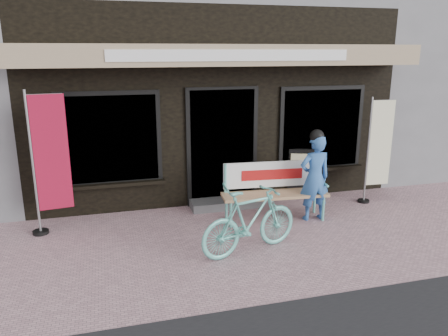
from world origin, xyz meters
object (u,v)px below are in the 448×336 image
object	(u,v)px
nobori_red	(49,161)
menu_stand	(301,173)
person	(315,176)
nobori_cream	(378,149)
bicycle	(250,221)
bench	(274,186)

from	to	relation	value
nobori_red	menu_stand	size ratio (longest dim) A/B	2.31
person	nobori_cream	size ratio (longest dim) A/B	0.78
bicycle	nobori_cream	bearing A→B (deg)	-80.50
bench	bicycle	bearing A→B (deg)	-119.77
nobori_cream	bench	bearing A→B (deg)	-170.00
person	nobori_cream	distance (m)	1.66
person	menu_stand	bearing A→B (deg)	75.47
bicycle	menu_stand	size ratio (longest dim) A/B	1.61
person	bicycle	size ratio (longest dim) A/B	0.99
bicycle	nobori_cream	size ratio (longest dim) A/B	0.79
nobori_red	bench	bearing A→B (deg)	-13.44
person	nobori_red	xyz separation A→B (m)	(-4.24, 0.60, 0.40)
bicycle	nobori_red	distance (m)	3.25
bench	nobori_cream	world-z (taller)	nobori_cream
bicycle	nobori_cream	xyz separation A→B (m)	(3.01, 1.45, 0.56)
nobori_red	nobori_cream	size ratio (longest dim) A/B	1.13
nobori_cream	menu_stand	bearing A→B (deg)	158.09
person	bench	bearing A→B (deg)	158.37
bicycle	nobori_cream	distance (m)	3.38
nobori_cream	menu_stand	xyz separation A→B (m)	(-1.28, 0.58, -0.54)
person	bicycle	world-z (taller)	person
nobori_red	menu_stand	xyz separation A→B (m)	(4.51, 0.51, -0.67)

